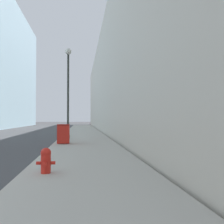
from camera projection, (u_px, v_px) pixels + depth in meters
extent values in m
cube|color=#ADA89E|center=(84.00, 135.00, 23.17)|extent=(3.74, 60.00, 0.15)
cube|color=beige|center=(145.00, 85.00, 32.22)|extent=(12.00, 60.00, 11.91)
cylinder|color=red|center=(46.00, 164.00, 6.75)|extent=(0.27, 0.27, 0.50)
sphere|color=red|center=(46.00, 153.00, 6.76)|extent=(0.28, 0.28, 0.28)
cylinder|color=red|center=(46.00, 150.00, 6.76)|extent=(0.07, 0.07, 0.06)
cylinder|color=red|center=(45.00, 164.00, 6.56)|extent=(0.11, 0.12, 0.11)
cylinder|color=red|center=(39.00, 163.00, 6.73)|extent=(0.12, 0.09, 0.09)
cylinder|color=red|center=(53.00, 163.00, 6.78)|extent=(0.12, 0.09, 0.09)
cube|color=red|center=(63.00, 134.00, 14.48)|extent=(0.68, 0.62, 1.02)
cube|color=maroon|center=(63.00, 125.00, 14.49)|extent=(0.70, 0.64, 0.08)
cylinder|color=black|center=(59.00, 142.00, 14.69)|extent=(0.05, 0.16, 0.16)
cylinder|color=black|center=(69.00, 142.00, 14.76)|extent=(0.05, 0.16, 0.16)
cylinder|color=#2D332D|center=(68.00, 137.00, 18.04)|extent=(0.28, 0.28, 0.25)
cylinder|color=#2D332D|center=(68.00, 96.00, 18.11)|extent=(0.15, 0.15, 6.17)
sphere|color=silver|center=(68.00, 51.00, 18.19)|extent=(0.46, 0.46, 0.46)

